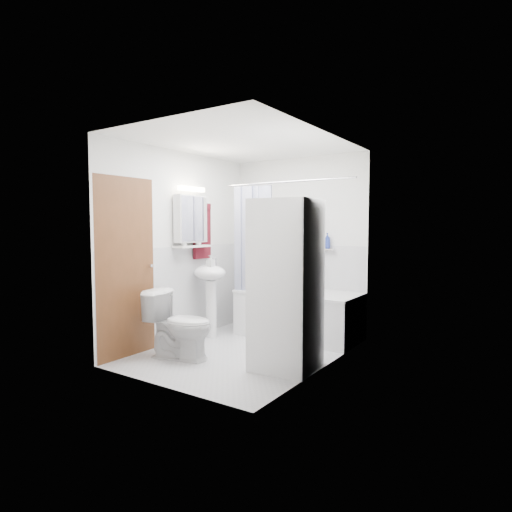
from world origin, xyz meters
The scene contains 20 objects.
floor centered at (0.00, 0.00, 0.00)m, with size 2.60×2.60×0.00m, color silver.
room_walls centered at (0.00, 0.00, 1.49)m, with size 2.60×2.60×2.60m.
wainscot centered at (0.00, 0.29, 0.60)m, with size 1.98×2.58×2.58m.
door centered at (-0.95, -0.55, 1.00)m, with size 0.05×2.00×2.00m.
bathtub centered at (0.21, 0.92, 0.33)m, with size 1.59×0.75×0.61m.
tub_spout centered at (0.41, 1.25, 0.93)m, with size 0.04×0.04×0.12m, color silver.
curtain_rod centered at (0.21, 0.60, 2.00)m, with size 0.02×0.02×1.77m, color silver.
shower_curtain centered at (-0.30, 0.60, 1.25)m, with size 0.55×0.02×1.45m.
sink centered at (-0.75, 0.29, 0.70)m, with size 0.44×0.37×1.04m.
medicine_cabinet centered at (-0.90, 0.10, 1.57)m, with size 0.13×0.50×0.71m.
shelf centered at (-0.89, 0.10, 1.20)m, with size 0.18×0.54×0.03m, color silver.
shower_caddy centered at (0.46, 1.24, 1.15)m, with size 0.22×0.06×0.02m, color silver.
towel centered at (-0.94, 0.35, 1.41)m, with size 0.07×0.31×0.75m.
washer_dryer centered at (0.68, -0.23, 0.87)m, with size 0.67×0.67×1.73m.
toilet centered at (-0.45, -0.59, 0.37)m, with size 0.42×0.75×0.74m, color white.
soap_pump centered at (-0.71, 0.25, 0.95)m, with size 0.08×0.17×0.08m, color gray.
shelf_bottle centered at (-0.89, -0.05, 1.25)m, with size 0.07×0.18×0.07m, color gray.
shelf_cup centered at (-0.89, 0.22, 1.26)m, with size 0.10×0.09×0.10m, color gray.
shampoo_a centered at (0.35, 1.24, 1.23)m, with size 0.13×0.17×0.13m, color gray.
shampoo_b centered at (0.47, 1.24, 1.20)m, with size 0.08×0.21×0.08m, color navy.
Camera 1 is at (2.82, -3.99, 1.47)m, focal length 30.00 mm.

